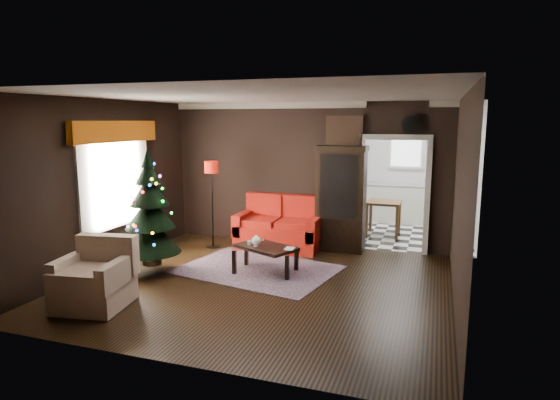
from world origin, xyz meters
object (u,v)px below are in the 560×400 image
(floor_lamp, at_px, (212,205))
(armchair, at_px, (93,274))
(christmas_tree, at_px, (150,209))
(wall_clock, at_px, (411,124))
(teapot, at_px, (256,241))
(curio_cabinet, at_px, (341,201))
(loveseat, at_px, (279,223))
(coffee_table, at_px, (266,259))
(kitchen_table, at_px, (383,218))

(floor_lamp, height_order, armchair, floor_lamp)
(christmas_tree, height_order, wall_clock, wall_clock)
(teapot, bearing_deg, armchair, -126.38)
(curio_cabinet, relative_size, wall_clock, 5.94)
(loveseat, height_order, coffee_table, loveseat)
(floor_lamp, height_order, wall_clock, wall_clock)
(curio_cabinet, relative_size, kitchen_table, 2.53)
(armchair, distance_m, teapot, 2.54)
(armchair, bearing_deg, kitchen_table, 49.85)
(coffee_table, relative_size, teapot, 5.51)
(loveseat, relative_size, wall_clock, 5.31)
(curio_cabinet, height_order, armchair, curio_cabinet)
(coffee_table, bearing_deg, kitchen_table, 64.30)
(curio_cabinet, bearing_deg, kitchen_table, 65.56)
(coffee_table, bearing_deg, floor_lamp, 142.72)
(armchair, bearing_deg, floor_lamp, 79.03)
(loveseat, xyz_separation_m, teapot, (0.13, -1.55, 0.03))
(loveseat, height_order, floor_lamp, floor_lamp)
(curio_cabinet, xyz_separation_m, kitchen_table, (0.65, 1.43, -0.57))
(wall_clock, bearing_deg, floor_lamp, -168.37)
(teapot, bearing_deg, christmas_tree, -160.89)
(armchair, distance_m, kitchen_table, 6.13)
(curio_cabinet, distance_m, kitchen_table, 1.67)
(loveseat, distance_m, armchair, 3.84)
(christmas_tree, bearing_deg, coffee_table, 18.60)
(teapot, distance_m, kitchen_table, 3.61)
(christmas_tree, bearing_deg, kitchen_table, 48.91)
(armchair, relative_size, kitchen_table, 1.20)
(kitchen_table, bearing_deg, christmas_tree, -131.09)
(armchair, height_order, kitchen_table, armchair)
(floor_lamp, distance_m, coffee_table, 2.02)
(floor_lamp, bearing_deg, armchair, -92.04)
(floor_lamp, bearing_deg, wall_clock, 11.63)
(loveseat, height_order, wall_clock, wall_clock)
(loveseat, xyz_separation_m, floor_lamp, (-1.26, -0.34, 0.33))
(loveseat, relative_size, kitchen_table, 2.27)
(armchair, xyz_separation_m, kitchen_table, (3.18, 5.24, -0.09))
(kitchen_table, bearing_deg, teapot, -117.61)
(teapot, xyz_separation_m, wall_clock, (2.22, 1.95, 1.85))
(floor_lamp, height_order, kitchen_table, floor_lamp)
(loveseat, distance_m, teapot, 1.55)
(loveseat, xyz_separation_m, curio_cabinet, (1.15, 0.22, 0.45))
(christmas_tree, xyz_separation_m, wall_clock, (3.82, 2.50, 1.33))
(curio_cabinet, bearing_deg, armchair, -123.55)
(loveseat, bearing_deg, kitchen_table, 42.51)
(floor_lamp, xyz_separation_m, christmas_tree, (-0.21, -1.76, 0.22))
(christmas_tree, relative_size, armchair, 2.01)
(curio_cabinet, relative_size, coffee_table, 1.96)
(loveseat, distance_m, wall_clock, 3.04)
(armchair, bearing_deg, teapot, 44.69)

